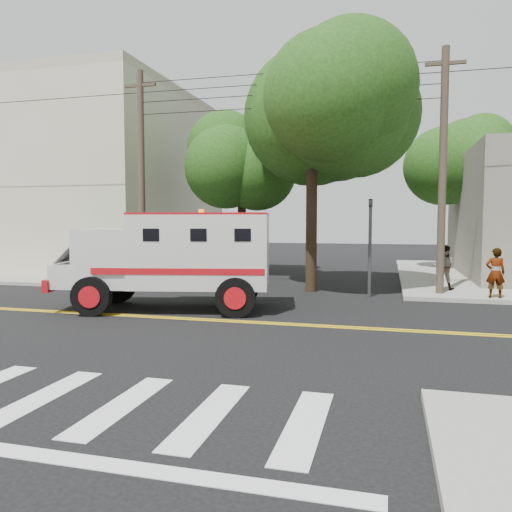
# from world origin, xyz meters

# --- Properties ---
(ground) EXTENTS (100.00, 100.00, 0.00)m
(ground) POSITION_xyz_m (0.00, 0.00, 0.00)
(ground) COLOR black
(ground) RESTS_ON ground
(sidewalk_nw) EXTENTS (17.00, 17.00, 0.15)m
(sidewalk_nw) POSITION_xyz_m (-13.50, 13.50, 0.07)
(sidewalk_nw) COLOR gray
(sidewalk_nw) RESTS_ON ground
(building_left) EXTENTS (16.00, 14.00, 10.00)m
(building_left) POSITION_xyz_m (-15.50, 15.00, 5.15)
(building_left) COLOR #BBB699
(building_left) RESTS_ON sidewalk_nw
(utility_pole_left) EXTENTS (0.28, 0.28, 9.00)m
(utility_pole_left) POSITION_xyz_m (-5.60, 6.00, 4.50)
(utility_pole_left) COLOR #382D23
(utility_pole_left) RESTS_ON ground
(utility_pole_right) EXTENTS (0.28, 0.28, 9.00)m
(utility_pole_right) POSITION_xyz_m (6.30, 6.20, 4.50)
(utility_pole_right) COLOR #382D23
(utility_pole_right) RESTS_ON ground
(tree_main) EXTENTS (6.08, 5.70, 9.85)m
(tree_main) POSITION_xyz_m (1.94, 6.21, 7.20)
(tree_main) COLOR black
(tree_main) RESTS_ON ground
(tree_left) EXTENTS (4.48, 4.20, 7.70)m
(tree_left) POSITION_xyz_m (-2.68, 11.79, 5.73)
(tree_left) COLOR black
(tree_left) RESTS_ON ground
(tree_right) EXTENTS (4.80, 4.50, 8.20)m
(tree_right) POSITION_xyz_m (8.84, 15.77, 6.09)
(tree_right) COLOR black
(tree_right) RESTS_ON ground
(traffic_signal) EXTENTS (0.15, 0.18, 3.60)m
(traffic_signal) POSITION_xyz_m (3.80, 5.60, 2.23)
(traffic_signal) COLOR #3F3F42
(traffic_signal) RESTS_ON ground
(accessibility_sign) EXTENTS (0.45, 0.10, 2.02)m
(accessibility_sign) POSITION_xyz_m (-6.20, 6.17, 1.37)
(accessibility_sign) COLOR #3F3F42
(accessibility_sign) RESTS_ON ground
(palm_planter) EXTENTS (3.52, 2.63, 2.36)m
(palm_planter) POSITION_xyz_m (-7.44, 6.62, 1.65)
(palm_planter) COLOR #1E3314
(palm_planter) RESTS_ON sidewalk_nw
(armored_truck) EXTENTS (7.03, 3.79, 3.04)m
(armored_truck) POSITION_xyz_m (-2.04, 1.32, 1.73)
(armored_truck) COLOR beige
(armored_truck) RESTS_ON ground
(pedestrian_a) EXTENTS (0.64, 0.42, 1.73)m
(pedestrian_a) POSITION_xyz_m (8.03, 5.50, 1.01)
(pedestrian_a) COLOR gray
(pedestrian_a) RESTS_ON sidewalk_ne
(pedestrian_b) EXTENTS (1.00, 0.89, 1.71)m
(pedestrian_b) POSITION_xyz_m (6.54, 7.30, 1.00)
(pedestrian_b) COLOR gray
(pedestrian_b) RESTS_ON sidewalk_ne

